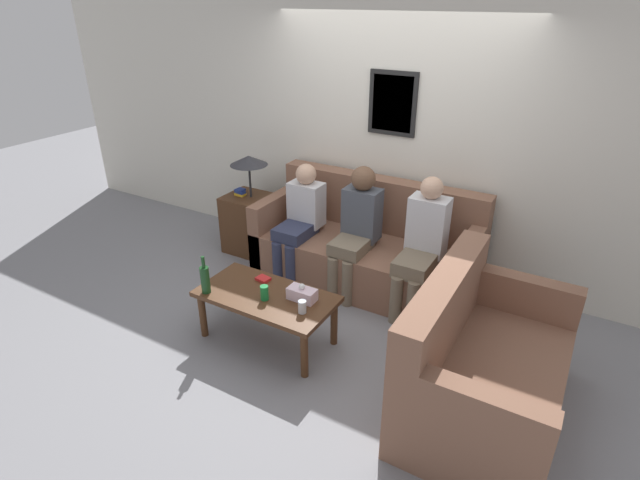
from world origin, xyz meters
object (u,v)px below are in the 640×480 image
object	(u,v)px
wine_bottle	(205,279)
person_middle	(357,225)
couch_main	(367,249)
drinking_glass	(302,307)
couch_side	(480,370)
coffee_table	(267,301)
person_right	(422,242)
person_left	(300,217)

from	to	relation	value
wine_bottle	person_middle	size ratio (longest dim) A/B	0.27
couch_main	person_middle	world-z (taller)	person_middle
wine_bottle	drinking_glass	distance (m)	0.85
couch_side	coffee_table	xyz separation A→B (m)	(-1.71, -0.10, 0.05)
couch_main	couch_side	xyz separation A→B (m)	(1.43, -1.22, 0.00)
coffee_table	person_middle	xyz separation A→B (m)	(0.26, 1.11, 0.29)
couch_side	person_right	xyz separation A→B (m)	(-0.81, 1.01, 0.33)
couch_main	person_middle	distance (m)	0.40
wine_bottle	person_right	size ratio (longest dim) A/B	0.27
person_middle	person_right	size ratio (longest dim) A/B	0.99
couch_side	person_middle	xyz separation A→B (m)	(-1.46, 1.02, 0.34)
drinking_glass	person_right	bearing A→B (deg)	66.57
coffee_table	person_middle	world-z (taller)	person_middle
person_middle	person_right	bearing A→B (deg)	-0.11
coffee_table	person_left	xyz separation A→B (m)	(-0.37, 1.11, 0.24)
coffee_table	person_right	world-z (taller)	person_right
person_left	person_right	bearing A→B (deg)	0.26
wine_bottle	person_right	xyz separation A→B (m)	(1.34, 1.33, 0.10)
coffee_table	wine_bottle	world-z (taller)	wine_bottle
couch_side	wine_bottle	size ratio (longest dim) A/B	4.56
coffee_table	couch_main	bearing A→B (deg)	78.10
wine_bottle	person_middle	world-z (taller)	person_middle
couch_side	person_left	bearing A→B (deg)	64.15
coffee_table	person_right	xyz separation A→B (m)	(0.90, 1.11, 0.28)
coffee_table	person_left	distance (m)	1.19
couch_main	person_middle	bearing A→B (deg)	-96.38
coffee_table	person_middle	bearing A→B (deg)	77.10
person_right	couch_side	bearing A→B (deg)	-51.36
drinking_glass	person_left	world-z (taller)	person_left
couch_side	drinking_glass	distance (m)	1.34
drinking_glass	wine_bottle	bearing A→B (deg)	-169.79
couch_side	person_left	xyz separation A→B (m)	(-2.08, 1.01, 0.29)
couch_side	person_right	world-z (taller)	person_right
drinking_glass	person_right	world-z (taller)	person_right
wine_bottle	person_middle	bearing A→B (deg)	62.40
couch_main	person_right	size ratio (longest dim) A/B	1.75
couch_main	wine_bottle	size ratio (longest dim) A/B	6.61
person_left	person_right	distance (m)	1.27
drinking_glass	person_middle	xyz separation A→B (m)	(-0.13, 1.18, 0.18)
wine_bottle	person_left	bearing A→B (deg)	86.94
couch_side	wine_bottle	xyz separation A→B (m)	(-2.15, -0.32, 0.23)
wine_bottle	drinking_glass	bearing A→B (deg)	10.21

